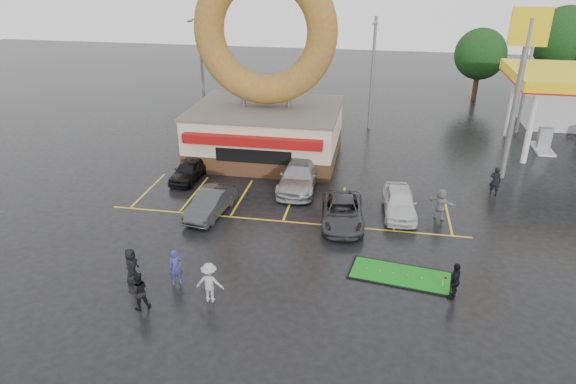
% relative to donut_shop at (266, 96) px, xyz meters
% --- Properties ---
extents(ground, '(120.00, 120.00, 0.00)m').
position_rel_donut_shop_xyz_m(ground, '(3.00, -12.97, -4.46)').
color(ground, black).
rests_on(ground, ground).
extents(donut_shop, '(10.20, 8.70, 13.50)m').
position_rel_donut_shop_xyz_m(donut_shop, '(0.00, 0.00, 0.00)').
color(donut_shop, '#472B19').
rests_on(donut_shop, ground).
extents(shell_sign, '(2.20, 0.36, 10.60)m').
position_rel_donut_shop_xyz_m(shell_sign, '(16.00, -0.97, 2.91)').
color(shell_sign, slate).
rests_on(shell_sign, ground).
extents(streetlight_left, '(0.40, 2.21, 9.00)m').
position_rel_donut_shop_xyz_m(streetlight_left, '(-7.00, 6.95, 0.32)').
color(streetlight_left, slate).
rests_on(streetlight_left, ground).
extents(streetlight_mid, '(0.40, 2.21, 9.00)m').
position_rel_donut_shop_xyz_m(streetlight_mid, '(7.00, 7.95, 0.32)').
color(streetlight_mid, slate).
rests_on(streetlight_mid, ground).
extents(streetlight_right, '(0.40, 2.21, 9.00)m').
position_rel_donut_shop_xyz_m(streetlight_right, '(19.00, 8.95, 0.32)').
color(streetlight_right, slate).
rests_on(streetlight_right, ground).
extents(tree_far_c, '(6.30, 6.30, 9.00)m').
position_rel_donut_shop_xyz_m(tree_far_c, '(25.00, 21.03, 1.37)').
color(tree_far_c, '#332114').
rests_on(tree_far_c, ground).
extents(tree_far_d, '(4.90, 4.90, 7.00)m').
position_rel_donut_shop_xyz_m(tree_far_d, '(17.00, 19.03, 0.07)').
color(tree_far_d, '#332114').
rests_on(tree_far_d, ground).
extents(car_black, '(1.76, 3.89, 1.29)m').
position_rel_donut_shop_xyz_m(car_black, '(-4.06, -4.97, -3.82)').
color(car_black, black).
rests_on(car_black, ground).
extents(car_dgrey, '(2.04, 4.40, 1.40)m').
position_rel_donut_shop_xyz_m(car_dgrey, '(-1.14, -9.43, -3.77)').
color(car_dgrey, '#2F2F32').
rests_on(car_dgrey, ground).
extents(car_silver, '(2.33, 5.51, 1.59)m').
position_rel_donut_shop_xyz_m(car_silver, '(3.14, -4.97, -3.67)').
color(car_silver, gray).
rests_on(car_silver, ground).
extents(car_grey, '(2.67, 4.97, 1.33)m').
position_rel_donut_shop_xyz_m(car_grey, '(6.21, -9.17, -3.80)').
color(car_grey, '#313134').
rests_on(car_grey, ground).
extents(car_white, '(2.04, 4.45, 1.48)m').
position_rel_donut_shop_xyz_m(car_white, '(9.25, -7.52, -3.72)').
color(car_white, silver).
rests_on(car_white, ground).
extents(person_blue, '(0.73, 0.67, 1.67)m').
position_rel_donut_shop_xyz_m(person_blue, '(-0.54, -16.13, -3.63)').
color(person_blue, navy).
rests_on(person_blue, ground).
extents(person_blackjkt, '(1.04, 1.00, 1.70)m').
position_rel_donut_shop_xyz_m(person_blackjkt, '(-1.37, -18.08, -3.62)').
color(person_blackjkt, black).
rests_on(person_blackjkt, ground).
extents(person_hoodie, '(1.19, 0.71, 1.81)m').
position_rel_donut_shop_xyz_m(person_hoodie, '(1.32, -17.05, -3.56)').
color(person_hoodie, '#959698').
rests_on(person_hoodie, ground).
extents(person_bystander, '(0.54, 0.82, 1.67)m').
position_rel_donut_shop_xyz_m(person_bystander, '(-2.52, -16.35, -3.63)').
color(person_bystander, black).
rests_on(person_bystander, ground).
extents(person_cameraman, '(0.77, 1.09, 1.71)m').
position_rel_donut_shop_xyz_m(person_cameraman, '(11.42, -15.04, -3.61)').
color(person_cameraman, black).
rests_on(person_cameraman, ground).
extents(person_walker_near, '(1.69, 1.27, 1.77)m').
position_rel_donut_shop_xyz_m(person_walker_near, '(11.47, -7.66, -3.58)').
color(person_walker_near, gray).
rests_on(person_walker_near, ground).
extents(person_walker_far, '(0.78, 0.68, 1.81)m').
position_rel_donut_shop_xyz_m(person_walker_far, '(14.96, -3.90, -3.56)').
color(person_walker_far, black).
rests_on(person_walker_far, ground).
extents(dumpster, '(1.81, 1.22, 1.30)m').
position_rel_donut_shop_xyz_m(dumpster, '(-4.50, -0.70, -3.81)').
color(dumpster, '#1C4925').
rests_on(dumpster, ground).
extents(putting_green, '(4.82, 2.63, 0.57)m').
position_rel_donut_shop_xyz_m(putting_green, '(9.25, -13.78, -4.43)').
color(putting_green, black).
rests_on(putting_green, ground).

